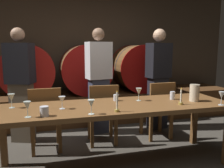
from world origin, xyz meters
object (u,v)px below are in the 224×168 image
at_px(wine_glass_center_left, 62,100).
at_px(wine_glass_right, 139,92).
at_px(chair_center, 103,111).
at_px(pitcher, 194,93).
at_px(wine_glass_far_right, 222,95).
at_px(cup_center, 116,98).
at_px(cup_left, 44,111).
at_px(wine_glass_left, 27,106).
at_px(chair_right, 159,107).
at_px(cup_right, 172,95).
at_px(candle_right, 181,100).
at_px(guest_left, 21,85).
at_px(wine_barrel_left, 29,71).
at_px(guest_center, 99,81).
at_px(dining_table, 116,110).
at_px(wine_glass_center_right, 91,104).
at_px(guest_right, 158,78).
at_px(candle_left, 117,106).
at_px(chair_left, 45,116).
at_px(wine_barrel_center, 85,69).
at_px(wine_barrel_right, 137,68).
at_px(wine_glass_far_left, 11,98).

bearing_deg(wine_glass_center_left, wine_glass_right, 9.41).
xyz_separation_m(chair_center, pitcher, (0.99, -0.71, 0.35)).
bearing_deg(wine_glass_far_right, wine_glass_center_left, 170.38).
bearing_deg(cup_center, cup_left, -151.57).
relative_size(chair_center, wine_glass_left, 5.75).
relative_size(chair_right, cup_center, 11.50).
height_order(cup_center, cup_right, cup_right).
bearing_deg(candle_right, wine_glass_left, -177.49).
bearing_deg(cup_center, guest_left, 143.59).
distance_m(wine_barrel_left, cup_center, 2.01).
bearing_deg(chair_center, wine_barrel_left, -45.62).
bearing_deg(cup_right, wine_glass_left, -168.69).
relative_size(guest_center, wine_glass_left, 11.05).
relative_size(guest_center, pitcher, 8.21).
height_order(dining_table, wine_glass_left, wine_glass_left).
bearing_deg(candle_right, guest_left, 145.91).
xyz_separation_m(wine_glass_center_right, cup_left, (-0.44, 0.05, -0.05)).
height_order(wine_barrel_left, guest_right, guest_right).
relative_size(candle_left, candle_right, 1.13).
relative_size(chair_right, candle_left, 3.86).
xyz_separation_m(candle_left, wine_glass_left, (-0.86, 0.03, 0.04)).
distance_m(chair_center, wine_glass_far_right, 1.55).
bearing_deg(guest_right, chair_center, 12.06).
bearing_deg(cup_center, wine_glass_center_left, -161.20).
bearing_deg(wine_barrel_left, chair_left, -77.17).
distance_m(wine_barrel_center, guest_right, 1.37).
bearing_deg(wine_barrel_left, cup_right, -43.51).
distance_m(chair_left, cup_left, 0.90).
xyz_separation_m(wine_barrel_right, chair_left, (-1.76, -1.25, -0.50)).
relative_size(chair_left, chair_center, 1.00).
bearing_deg(cup_right, wine_barrel_right, 83.63).
xyz_separation_m(wine_glass_far_right, cup_center, (-1.10, 0.52, -0.07)).
bearing_deg(guest_left, pitcher, 172.09).
relative_size(chair_left, cup_left, 9.09).
height_order(dining_table, wine_glass_right, wine_glass_right).
bearing_deg(chair_right, wine_barrel_right, -97.18).
height_order(wine_barrel_left, cup_right, wine_barrel_left).
relative_size(chair_left, wine_glass_far_right, 5.68).
xyz_separation_m(guest_right, cup_right, (-0.28, -0.98, -0.08)).
relative_size(wine_barrel_left, chair_center, 1.03).
xyz_separation_m(chair_left, cup_center, (0.85, -0.39, 0.29)).
bearing_deg(candle_right, chair_right, 80.51).
xyz_separation_m(wine_barrel_right, dining_table, (-0.96, -1.85, -0.32)).
bearing_deg(wine_glass_far_left, chair_left, 52.55).
bearing_deg(pitcher, wine_barrel_left, 137.07).
xyz_separation_m(wine_barrel_center, guest_center, (0.11, -0.71, -0.12)).
relative_size(candle_right, cup_right, 2.01).
relative_size(guest_center, candle_left, 7.41).
distance_m(chair_right, pitcher, 0.80).
height_order(wine_barrel_right, chair_center, wine_barrel_right).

